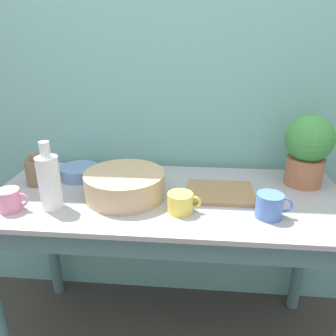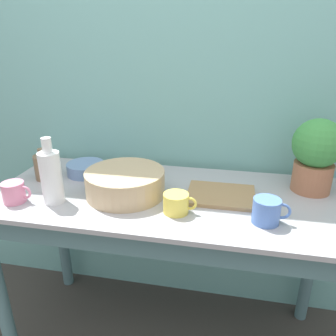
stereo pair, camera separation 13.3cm
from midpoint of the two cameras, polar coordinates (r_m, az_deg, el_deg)
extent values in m
cube|color=#70ADA8|center=(1.63, 5.07, 13.47)|extent=(6.00, 0.05, 2.40)
cylinder|color=slate|center=(1.66, -25.12, -19.37)|extent=(0.06, 0.06, 0.80)
cylinder|color=slate|center=(2.02, -16.34, -9.99)|extent=(0.06, 0.06, 0.80)
cylinder|color=slate|center=(1.89, 25.71, -13.82)|extent=(0.06, 0.06, 0.80)
cube|color=slate|center=(1.19, 0.69, -13.45)|extent=(1.38, 0.02, 0.10)
cube|color=#9E9EA3|center=(1.39, 2.76, -5.03)|extent=(1.48, 0.64, 0.02)
cylinder|color=#A36647|center=(1.55, 26.07, -1.45)|extent=(0.16, 0.16, 0.13)
sphere|color=#3D8C42|center=(1.50, 27.02, 3.79)|extent=(0.20, 0.20, 0.20)
cylinder|color=tan|center=(1.37, -4.70, -2.64)|extent=(0.33, 0.33, 0.11)
cylinder|color=white|center=(1.34, -16.99, -1.70)|extent=(0.08, 0.08, 0.21)
cylinder|color=white|center=(1.29, -17.65, 3.75)|extent=(0.04, 0.04, 0.06)
cylinder|color=brown|center=(1.59, -18.51, 0.11)|extent=(0.09, 0.09, 0.11)
cylinder|color=brown|center=(1.57, -18.84, 2.60)|extent=(0.04, 0.04, 0.03)
cylinder|color=pink|center=(1.42, -22.90, -3.98)|extent=(0.09, 0.09, 0.08)
torus|color=pink|center=(1.39, -21.24, -4.04)|extent=(0.06, 0.01, 0.06)
cylinder|color=#4C70B7|center=(1.24, 19.75, -7.14)|extent=(0.10, 0.10, 0.09)
torus|color=#4C70B7|center=(1.25, 22.24, -7.08)|extent=(0.06, 0.01, 0.06)
cylinder|color=#E5CC4C|center=(1.24, 4.50, -6.21)|extent=(0.10, 0.10, 0.08)
torus|color=#E5CC4C|center=(1.23, 6.97, -6.25)|extent=(0.05, 0.01, 0.05)
cylinder|color=#6684B2|center=(1.60, -11.84, -0.14)|extent=(0.18, 0.18, 0.06)
cube|color=#99754C|center=(1.39, 11.94, -4.70)|extent=(0.28, 0.22, 0.02)
camera|label=1|loc=(0.07, -87.14, 1.17)|focal=35.00mm
camera|label=2|loc=(0.07, 92.86, -1.17)|focal=35.00mm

